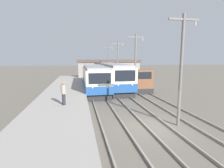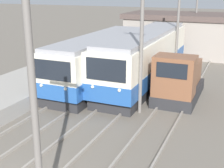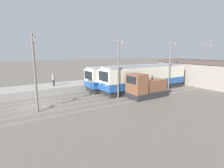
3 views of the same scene
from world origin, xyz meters
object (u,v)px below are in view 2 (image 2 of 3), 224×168
at_px(catenary_mast_far, 178,24).
at_px(commuter_train_center, 146,59).
at_px(catenary_mast_mid, 142,43).
at_px(commuter_train_left, 101,61).
at_px(catenary_mast_near, 34,98).
at_px(catenary_mast_distant, 196,15).
at_px(shunting_locomotive, 179,80).

bearing_deg(catenary_mast_far, commuter_train_center, -114.47).
bearing_deg(catenary_mast_mid, commuter_train_left, 136.25).
bearing_deg(catenary_mast_near, commuter_train_left, 108.03).
bearing_deg(catenary_mast_distant, commuter_train_center, -96.92).
xyz_separation_m(catenary_mast_near, catenary_mast_distant, (0.00, 27.33, 0.00)).
bearing_deg(catenary_mast_mid, catenary_mast_near, -90.00).
relative_size(catenary_mast_near, catenary_mast_distant, 1.00).
bearing_deg(commuter_train_left, catenary_mast_distant, 73.01).
distance_m(catenary_mast_mid, catenary_mast_distant, 18.22).
height_order(shunting_locomotive, catenary_mast_mid, catenary_mast_mid).
relative_size(commuter_train_left, catenary_mast_mid, 1.71).
relative_size(shunting_locomotive, catenary_mast_near, 0.72).
xyz_separation_m(commuter_train_left, catenary_mast_mid, (4.31, -4.12, 2.27)).
bearing_deg(catenary_mast_near, catenary_mast_mid, 90.00).
relative_size(commuter_train_left, catenary_mast_distant, 1.71).
xyz_separation_m(commuter_train_center, catenary_mast_mid, (1.51, -5.80, 2.18)).
distance_m(catenary_mast_near, catenary_mast_mid, 9.11).
bearing_deg(catenary_mast_near, commuter_train_center, 95.77).
relative_size(catenary_mast_near, catenary_mast_far, 1.00).
xyz_separation_m(shunting_locomotive, catenary_mast_far, (-1.49, 6.12, 2.66)).
height_order(commuter_train_left, commuter_train_center, commuter_train_center).
bearing_deg(shunting_locomotive, catenary_mast_mid, -116.50).
distance_m(shunting_locomotive, catenary_mast_mid, 4.28).
bearing_deg(commuter_train_left, shunting_locomotive, -11.04).
relative_size(commuter_train_left, catenary_mast_near, 1.71).
relative_size(commuter_train_left, commuter_train_center, 0.86).
relative_size(commuter_train_center, catenary_mast_mid, 1.99).
height_order(catenary_mast_mid, catenary_mast_distant, same).
xyz_separation_m(commuter_train_left, commuter_train_center, (2.80, 1.68, 0.09)).
height_order(catenary_mast_near, catenary_mast_mid, same).
xyz_separation_m(commuter_train_center, catenary_mast_distant, (1.51, 12.42, 2.18)).
xyz_separation_m(shunting_locomotive, catenary_mast_distant, (-1.49, 15.23, 2.66)).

